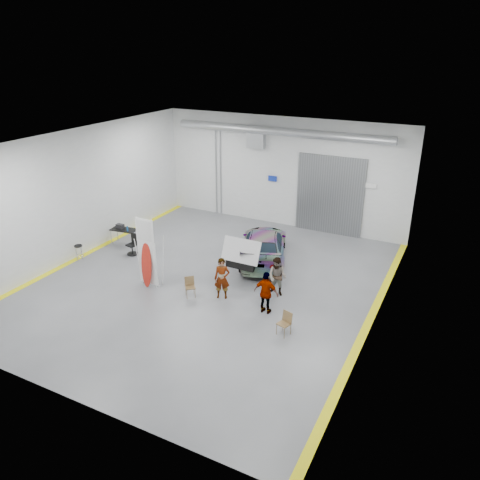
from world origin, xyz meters
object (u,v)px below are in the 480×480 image
at_px(folding_chair_near, 191,291).
at_px(folding_chair_far, 284,328).
at_px(person_a, 222,278).
at_px(sedan_car, 264,245).
at_px(person_c, 266,293).
at_px(person_b, 277,277).
at_px(work_table, 123,229).
at_px(shop_stool, 79,253).
at_px(office_chair, 133,245).
at_px(surfboard_display, 147,258).

relative_size(folding_chair_near, folding_chair_far, 0.96).
bearing_deg(person_a, sedan_car, 67.36).
bearing_deg(folding_chair_near, person_a, -18.19).
bearing_deg(person_c, person_b, -82.77).
distance_m(person_a, person_c, 2.06).
bearing_deg(person_b, sedan_car, 122.91).
distance_m(sedan_car, work_table, 7.28).
xyz_separation_m(shop_stool, work_table, (0.62, 2.47, 0.46)).
bearing_deg(sedan_car, person_b, 102.75).
height_order(person_c, office_chair, person_c).
xyz_separation_m(folding_chair_near, office_chair, (-4.74, 2.25, 0.19)).
bearing_deg(folding_chair_far, office_chair, 179.06).
relative_size(folding_chair_far, work_table, 0.61).
relative_size(sedan_car, office_chair, 4.97).
bearing_deg(work_table, office_chair, -32.30).
bearing_deg(work_table, surfboard_display, -38.38).
relative_size(folding_chair_far, office_chair, 0.84).
bearing_deg(person_a, work_table, 137.95).
height_order(sedan_car, surfboard_display, surfboard_display).
relative_size(person_c, folding_chair_near, 2.08).
xyz_separation_m(sedan_car, person_c, (2.05, -4.31, 0.12)).
distance_m(surfboard_display, shop_stool, 4.63).
relative_size(sedan_car, folding_chair_near, 6.19).
distance_m(person_c, surfboard_display, 5.31).
bearing_deg(person_c, work_table, -15.81).
height_order(surfboard_display, folding_chair_near, surfboard_display).
relative_size(folding_chair_far, shop_stool, 1.12).
xyz_separation_m(person_b, work_table, (-9.00, 1.27, 0.02)).
relative_size(sedan_car, person_c, 2.97).
xyz_separation_m(work_table, office_chair, (1.19, -0.75, -0.39)).
bearing_deg(person_b, office_chair, 175.51).
bearing_deg(office_chair, shop_stool, -128.10).
relative_size(person_c, work_table, 1.22).
bearing_deg(person_a, person_c, -29.78).
height_order(folding_chair_near, work_table, work_table).
distance_m(person_c, office_chair, 8.23).
bearing_deg(work_table, folding_chair_near, -26.83).
relative_size(folding_chair_near, office_chair, 0.80).
xyz_separation_m(folding_chair_far, office_chair, (-9.13, 3.05, 0.18)).
height_order(sedan_car, folding_chair_far, sedan_car).
relative_size(surfboard_display, office_chair, 3.16).
relative_size(sedan_car, surfboard_display, 1.57).
distance_m(shop_stool, work_table, 2.59).
xyz_separation_m(person_c, work_table, (-9.16, 2.75, -0.02)).
distance_m(work_table, office_chair, 1.46).
distance_m(folding_chair_near, office_chair, 5.25).
xyz_separation_m(sedan_car, person_b, (1.88, -2.84, 0.09)).
xyz_separation_m(person_a, work_table, (-7.12, 2.50, -0.02)).
bearing_deg(person_a, office_chair, 140.88).
distance_m(person_c, folding_chair_far, 1.67).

